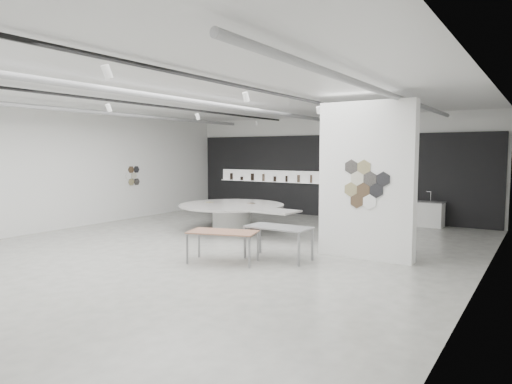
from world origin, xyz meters
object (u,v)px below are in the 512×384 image
Objects in this scene: sample_table_wood at (223,234)px; kitchen_counter at (421,213)px; partition_column at (366,181)px; sample_table_stone at (278,229)px; display_island at (233,213)px.

sample_table_wood is 1.11× the size of kitchen_counter.
partition_column is at bearing -87.24° from kitchen_counter.
partition_column reaches higher than sample_table_stone.
partition_column is 2.42× the size of kitchen_counter.
sample_table_stone is at bearing -143.53° from partition_column.
display_island is at bearing -136.07° from kitchen_counter.
display_island is 4.02m from sample_table_stone.
kitchen_counter is (2.48, 7.64, -0.23)m from sample_table_wood.
sample_table_stone is at bearing -36.35° from display_island.
display_island is at bearing 140.70° from sample_table_stone.
partition_column is 5.08m from display_island.
sample_table_stone is at bearing 46.13° from sample_table_wood.
kitchen_counter reaches higher than sample_table_stone.
display_island reaches higher than sample_table_wood.
sample_table_wood is (-2.51, -2.12, -1.15)m from partition_column.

